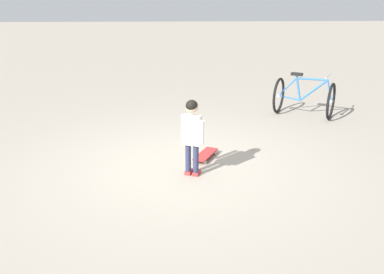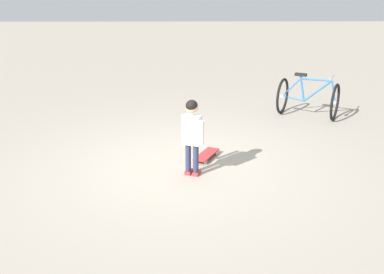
# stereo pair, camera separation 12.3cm
# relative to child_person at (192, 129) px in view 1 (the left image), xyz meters

# --- Properties ---
(ground_plane) EXTENTS (50.00, 50.00, 0.00)m
(ground_plane) POSITION_rel_child_person_xyz_m (-0.17, 0.37, -0.66)
(ground_plane) COLOR #9E9384
(child_person) EXTENTS (0.29, 0.32, 1.06)m
(child_person) POSITION_rel_child_person_xyz_m (0.00, 0.00, 0.00)
(child_person) COLOR #2D3351
(child_person) RESTS_ON ground
(skateboard) EXTENTS (0.42, 0.59, 0.07)m
(skateboard) POSITION_rel_child_person_xyz_m (0.22, 0.59, -0.60)
(skateboard) COLOR #B22D2D
(skateboard) RESTS_ON ground
(bicycle_mid) EXTENTS (1.28, 1.14, 0.85)m
(bicycle_mid) POSITION_rel_child_person_xyz_m (2.29, 2.74, -0.28)
(bicycle_mid) COLOR black
(bicycle_mid) RESTS_ON ground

